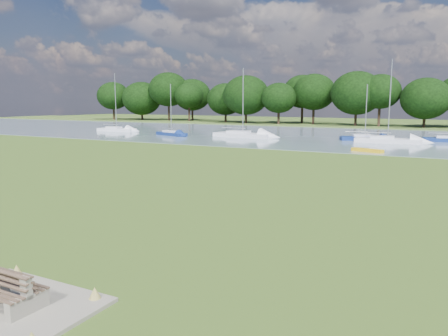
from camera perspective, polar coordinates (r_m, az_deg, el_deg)
The scene contains 12 objects.
ground at distance 23.01m, azimuth 3.03°, elevation -3.93°, with size 220.00×220.00×0.00m, color #556026.
river at distance 63.31m, azimuth 19.17°, elevation 3.72°, with size 220.00×40.00×0.10m, color slate.
far_bank at distance 93.02m, azimuth 21.99°, elevation 5.03°, with size 220.00×20.00×0.40m, color #4C6626.
concrete_pad at distance 12.39m, azimuth -26.40°, elevation -16.02°, with size 4.20×3.20×0.10m, color gray.
bench_pair at distance 12.22m, azimuth -26.55°, elevation -14.10°, with size 1.84×1.10×0.98m.
kayak at distance 45.40m, azimuth 18.21°, elevation 2.22°, with size 3.22×0.75×0.32m, color #E8B112.
tree_line at distance 91.18m, azimuth 13.77°, elevation 9.64°, with size 117.31×9.40×11.38m.
sailboat_3 at distance 60.71m, azimuth 2.39°, elevation 4.53°, with size 8.62×2.99×9.41m.
sailboat_4 at distance 74.14m, azimuth -13.90°, elevation 5.03°, with size 6.80×2.34×9.38m.
sailboat_5 at distance 64.12m, azimuth -6.93°, elevation 4.62°, with size 5.95×3.59×7.36m.
sailboat_6 at distance 55.86m, azimuth 20.51°, elevation 3.61°, with size 7.69×2.69×9.81m.
sailboat_7 at distance 58.61m, azimuth 17.86°, elevation 3.91°, with size 6.25×4.04×7.05m.
Camera 1 is at (9.35, -20.41, 5.06)m, focal length 35.00 mm.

